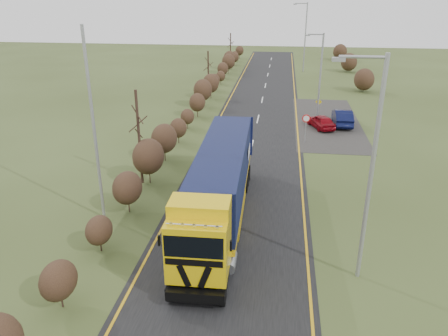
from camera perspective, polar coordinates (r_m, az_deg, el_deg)
The scene contains 14 objects.
ground at distance 23.92m, azimuth 1.54°, elevation -6.63°, with size 160.00×160.00×0.00m, color #37431C.
road at distance 33.00m, azimuth 3.41°, elevation 1.72°, with size 8.00×120.00×0.02m, color black.
layby at distance 42.66m, azimuth 13.25°, elevation 5.94°, with size 6.00×18.00×0.02m, color #2B2926.
lane_markings at distance 32.70m, azimuth 3.37°, elevation 1.57°, with size 7.52×116.00×0.01m.
hedgerow at distance 31.47m, azimuth -7.80°, elevation 3.63°, with size 2.24×102.04×6.05m.
lorry at distance 22.57m, azimuth -0.54°, elevation -2.01°, with size 2.81×14.44×4.01m.
car_red_hatchback at distance 40.29m, azimuth 12.57°, elevation 5.95°, with size 1.46×3.62×1.23m, color maroon.
car_blue_sedan at distance 41.67m, azimuth 15.20°, elevation 6.40°, with size 1.54×4.42×1.46m, color #090D32.
streetlight_near at distance 17.97m, azimuth 18.45°, elevation 0.49°, with size 2.01×0.19×9.48m.
streetlight_mid at distance 42.93m, azimuth 12.38°, elevation 12.06°, with size 1.70×0.18×7.93m.
streetlight_far at distance 68.53m, azimuth 10.47°, elevation 16.81°, with size 2.10×0.20×9.94m.
left_pole at distance 23.03m, azimuth -16.63°, elevation 4.90°, with size 0.16×0.16×10.09m, color #939598.
speed_sign at distance 35.84m, azimuth 10.65°, elevation 5.80°, with size 0.65×0.10×2.34m.
warning_board at distance 44.58m, azimuth 12.21°, elevation 8.01°, with size 0.63×0.11×1.65m.
Camera 1 is at (2.13, -20.85, 11.53)m, focal length 35.00 mm.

